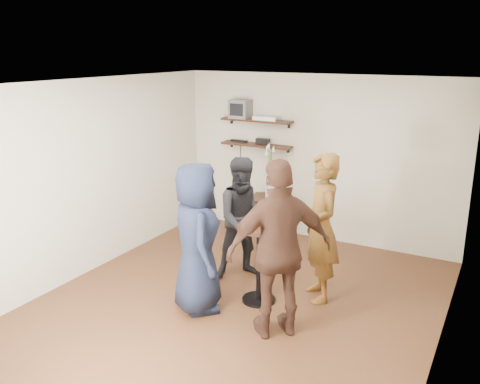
# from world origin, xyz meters

# --- Properties ---
(room) EXTENTS (4.58, 5.08, 2.68)m
(room) POSITION_xyz_m (0.00, 0.00, 1.30)
(room) COLOR #462416
(room) RESTS_ON ground
(shelf_upper) EXTENTS (1.20, 0.25, 0.04)m
(shelf_upper) POSITION_xyz_m (-1.00, 2.38, 1.85)
(shelf_upper) COLOR black
(shelf_upper) RESTS_ON room
(shelf_lower) EXTENTS (1.20, 0.25, 0.04)m
(shelf_lower) POSITION_xyz_m (-1.00, 2.38, 1.45)
(shelf_lower) COLOR black
(shelf_lower) RESTS_ON room
(crt_monitor) EXTENTS (0.32, 0.30, 0.30)m
(crt_monitor) POSITION_xyz_m (-1.29, 2.38, 2.02)
(crt_monitor) COLOR #59595B
(crt_monitor) RESTS_ON shelf_upper
(dvd_deck) EXTENTS (0.40, 0.24, 0.06)m
(dvd_deck) POSITION_xyz_m (-0.82, 2.38, 1.90)
(dvd_deck) COLOR silver
(dvd_deck) RESTS_ON shelf_upper
(radio) EXTENTS (0.22, 0.10, 0.10)m
(radio) POSITION_xyz_m (-0.88, 2.38, 1.52)
(radio) COLOR black
(radio) RESTS_ON shelf_lower
(power_strip) EXTENTS (0.30, 0.05, 0.03)m
(power_strip) POSITION_xyz_m (-1.35, 2.42, 1.48)
(power_strip) COLOR black
(power_strip) RESTS_ON shelf_lower
(side_table) EXTENTS (0.67, 0.67, 0.65)m
(side_table) POSITION_xyz_m (-0.67, 2.20, 0.55)
(side_table) COLOR black
(side_table) RESTS_ON room
(vase_lilies) EXTENTS (0.19, 0.19, 0.92)m
(vase_lilies) POSITION_xyz_m (-0.67, 2.20, 0.94)
(vase_lilies) COLOR white
(vase_lilies) RESTS_ON side_table
(drinks_table) EXTENTS (0.53, 0.53, 0.97)m
(drinks_table) POSITION_xyz_m (0.19, 0.12, 0.62)
(drinks_table) COLOR black
(drinks_table) RESTS_ON room
(wine_glass_fl) EXTENTS (0.06, 0.06, 0.19)m
(wine_glass_fl) POSITION_xyz_m (0.14, 0.10, 1.09)
(wine_glass_fl) COLOR silver
(wine_glass_fl) RESTS_ON drinks_table
(wine_glass_fr) EXTENTS (0.07, 0.07, 0.21)m
(wine_glass_fr) POSITION_xyz_m (0.26, 0.09, 1.11)
(wine_glass_fr) COLOR silver
(wine_glass_fr) RESTS_ON drinks_table
(wine_glass_bl) EXTENTS (0.07, 0.07, 0.21)m
(wine_glass_bl) POSITION_xyz_m (0.16, 0.19, 1.11)
(wine_glass_bl) COLOR silver
(wine_glass_bl) RESTS_ON drinks_table
(wine_glass_br) EXTENTS (0.07, 0.07, 0.20)m
(wine_glass_br) POSITION_xyz_m (0.22, 0.13, 1.10)
(wine_glass_br) COLOR silver
(wine_glass_br) RESTS_ON drinks_table
(person_plaid) EXTENTS (0.74, 0.79, 1.81)m
(person_plaid) POSITION_xyz_m (0.79, 0.55, 0.91)
(person_plaid) COLOR #A82613
(person_plaid) RESTS_ON room
(person_dark) EXTENTS (1.00, 0.99, 1.63)m
(person_dark) POSITION_xyz_m (-0.30, 0.67, 0.81)
(person_dark) COLOR black
(person_dark) RESTS_ON room
(person_navy) EXTENTS (0.99, 1.01, 1.76)m
(person_navy) POSITION_xyz_m (-0.36, -0.38, 0.88)
(person_navy) COLOR #161C31
(person_navy) RESTS_ON room
(person_brown) EXTENTS (1.14, 1.11, 1.92)m
(person_brown) POSITION_xyz_m (0.69, -0.43, 0.96)
(person_brown) COLOR #40251B
(person_brown) RESTS_ON room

